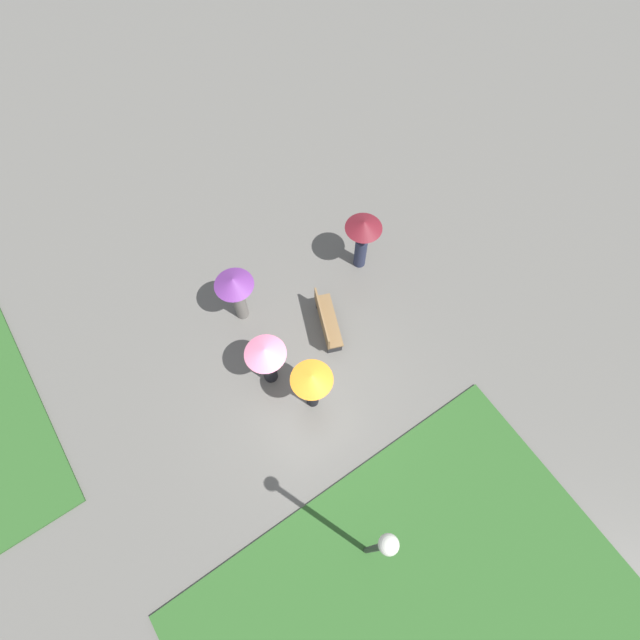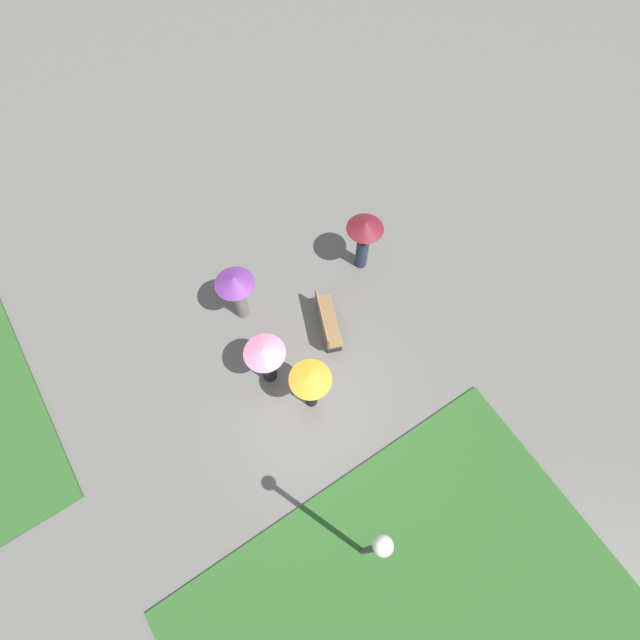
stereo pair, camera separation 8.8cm
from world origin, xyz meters
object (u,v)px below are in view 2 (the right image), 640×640
object	(u,v)px
crowd_person_maroon	(364,236)
crowd_person_purple	(236,288)
crowd_person_orange	(311,383)
park_bench	(326,321)
crowd_person_pink	(266,357)
lamp_post	(374,548)

from	to	relation	value
crowd_person_maroon	crowd_person_purple	distance (m)	3.58
crowd_person_purple	crowd_person_orange	distance (m)	3.08
park_bench	crowd_person_pink	xyz separation A→B (m)	(-0.33, 1.92, 0.79)
park_bench	lamp_post	size ratio (longest dim) A/B	0.38
park_bench	crowd_person_pink	distance (m)	2.10
lamp_post	crowd_person_pink	world-z (taller)	lamp_post
park_bench	lamp_post	xyz separation A→B (m)	(-4.93, 2.31, 2.25)
park_bench	lamp_post	bearing A→B (deg)	176.05
crowd_person_maroon	crowd_person_pink	bearing A→B (deg)	-43.08
crowd_person_maroon	crowd_person_purple	bearing A→B (deg)	-71.40
crowd_person_orange	crowd_person_purple	bearing A→B (deg)	153.67
crowd_person_pink	crowd_person_purple	size ratio (longest dim) A/B	0.96
crowd_person_pink	crowd_person_purple	distance (m)	1.96
park_bench	crowd_person_pink	size ratio (longest dim) A/B	0.90
park_bench	crowd_person_maroon	size ratio (longest dim) A/B	0.84
crowd_person_maroon	park_bench	bearing A→B (deg)	-33.27
crowd_person_pink	crowd_person_orange	bearing A→B (deg)	24.25
lamp_post	crowd_person_maroon	xyz separation A→B (m)	(6.09, -4.24, -1.37)
lamp_post	crowd_person_orange	distance (m)	3.80
park_bench	lamp_post	distance (m)	5.88
park_bench	crowd_person_purple	size ratio (longest dim) A/B	0.87
crowd_person_purple	crowd_person_orange	xyz separation A→B (m)	(-3.08, -0.21, 0.08)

